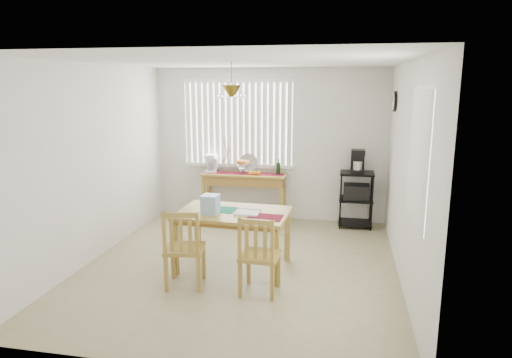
% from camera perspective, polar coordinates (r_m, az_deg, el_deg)
% --- Properties ---
extents(ground, '(4.00, 4.50, 0.01)m').
position_cam_1_polar(ground, '(6.09, -1.95, -10.79)').
color(ground, tan).
extents(room_shell, '(4.20, 4.70, 2.70)m').
position_cam_1_polar(room_shell, '(5.67, -2.01, 5.29)').
color(room_shell, silver).
rests_on(room_shell, ground).
extents(sideboard, '(1.45, 0.41, 0.82)m').
position_cam_1_polar(sideboard, '(7.87, -1.45, -0.79)').
color(sideboard, '#A88938').
rests_on(sideboard, ground).
extents(sideboard_items, '(1.38, 0.34, 0.63)m').
position_cam_1_polar(sideboard_items, '(7.87, -3.15, 1.67)').
color(sideboard_items, maroon).
rests_on(sideboard_items, sideboard).
extents(wire_cart, '(0.54, 0.43, 0.92)m').
position_cam_1_polar(wire_cart, '(7.68, 12.41, -1.85)').
color(wire_cart, black).
rests_on(wire_cart, ground).
extents(cart_items, '(0.22, 0.26, 0.38)m').
position_cam_1_polar(cart_items, '(7.58, 12.59, 2.13)').
color(cart_items, black).
rests_on(cart_items, wire_cart).
extents(dining_table, '(1.44, 0.96, 0.75)m').
position_cam_1_polar(dining_table, '(5.82, -2.88, -4.91)').
color(dining_table, '#A88938').
rests_on(dining_table, ground).
extents(table_items, '(1.07, 0.55, 0.24)m').
position_cam_1_polar(table_items, '(5.70, -4.55, -3.46)').
color(table_items, '#167F5F').
rests_on(table_items, dining_table).
extents(chair_left, '(0.50, 0.50, 0.95)m').
position_cam_1_polar(chair_left, '(5.40, -8.97, -8.61)').
color(chair_left, '#A88938').
rests_on(chair_left, ground).
extents(chair_right, '(0.45, 0.45, 0.92)m').
position_cam_1_polar(chair_right, '(5.17, 0.39, -9.59)').
color(chair_right, '#A88938').
rests_on(chair_right, ground).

